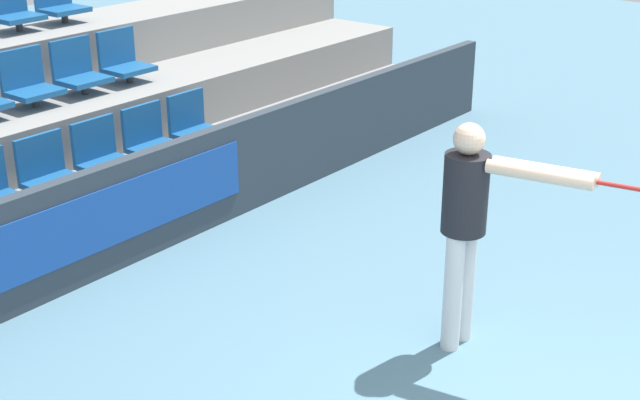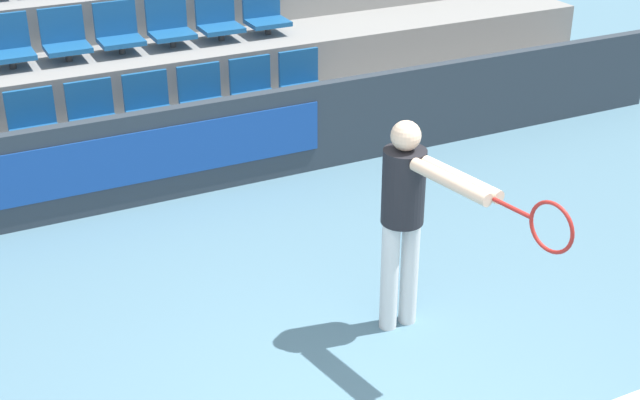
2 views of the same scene
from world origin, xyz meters
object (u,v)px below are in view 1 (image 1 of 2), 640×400
(stadium_chair_11, at_px, (29,83))
(stadium_chair_13, at_px, (124,60))
(stadium_chair_6, at_px, (194,124))
(stadium_chair_19, at_px, (13,9))
(stadium_chair_4, at_px, (102,154))
(stadium_chair_20, at_px, (59,1))
(stadium_chair_3, at_px, (48,172))
(tennis_player, at_px, (477,215))
(stadium_chair_5, at_px, (150,138))
(stadium_chair_12, at_px, (78,71))

(stadium_chair_11, distance_m, stadium_chair_13, 1.11)
(stadium_chair_6, xyz_separation_m, stadium_chair_19, (-0.56, 1.95, 0.97))
(stadium_chair_4, bearing_deg, stadium_chair_20, 60.31)
(stadium_chair_3, xyz_separation_m, tennis_player, (0.81, -3.55, 0.29))
(stadium_chair_6, distance_m, stadium_chair_19, 2.25)
(stadium_chair_20, bearing_deg, stadium_chair_5, -105.91)
(stadium_chair_6, relative_size, stadium_chair_13, 1.00)
(stadium_chair_19, bearing_deg, stadium_chair_4, -105.91)
(stadium_chair_19, distance_m, stadium_chair_20, 0.56)
(stadium_chair_20, height_order, tennis_player, stadium_chair_20)
(stadium_chair_19, bearing_deg, stadium_chair_5, -90.00)
(stadium_chair_19, bearing_deg, stadium_chair_11, -119.69)
(stadium_chair_5, bearing_deg, stadium_chair_12, 90.00)
(stadium_chair_3, xyz_separation_m, stadium_chair_20, (1.67, 1.95, 0.97))
(stadium_chair_3, distance_m, stadium_chair_13, 1.99)
(stadium_chair_20, relative_size, tennis_player, 0.32)
(stadium_chair_12, distance_m, stadium_chair_13, 0.56)
(stadium_chair_3, distance_m, tennis_player, 3.66)
(stadium_chair_3, height_order, tennis_player, tennis_player)
(tennis_player, bearing_deg, stadium_chair_11, 83.35)
(stadium_chair_12, bearing_deg, stadium_chair_6, -60.31)
(stadium_chair_11, xyz_separation_m, tennis_player, (0.26, -4.53, -0.19))
(stadium_chair_5, height_order, stadium_chair_20, stadium_chair_20)
(stadium_chair_5, distance_m, stadium_chair_19, 2.18)
(stadium_chair_11, height_order, stadium_chair_13, same)
(stadium_chair_13, relative_size, tennis_player, 0.32)
(stadium_chair_3, relative_size, stadium_chair_11, 1.00)
(stadium_chair_6, height_order, stadium_chair_12, stadium_chair_12)
(stadium_chair_4, height_order, stadium_chair_12, stadium_chair_12)
(stadium_chair_12, distance_m, stadium_chair_19, 1.09)
(stadium_chair_4, bearing_deg, stadium_chair_13, 41.25)
(stadium_chair_4, bearing_deg, stadium_chair_11, 90.00)
(stadium_chair_13, distance_m, stadium_chair_20, 1.09)
(stadium_chair_12, bearing_deg, stadium_chair_13, 0.00)
(stadium_chair_4, xyz_separation_m, stadium_chair_20, (1.11, 1.95, 0.97))
(stadium_chair_6, distance_m, stadium_chair_11, 1.56)
(stadium_chair_11, distance_m, stadium_chair_20, 1.56)
(stadium_chair_13, bearing_deg, stadium_chair_12, 180.00)
(stadium_chair_4, xyz_separation_m, stadium_chair_6, (1.11, 0.00, 0.00))
(stadium_chair_3, distance_m, stadium_chair_12, 1.56)
(stadium_chair_5, relative_size, stadium_chair_12, 1.00)
(stadium_chair_5, xyz_separation_m, stadium_chair_13, (0.56, 0.98, 0.48))
(stadium_chair_5, bearing_deg, stadium_chair_4, 180.00)
(stadium_chair_13, bearing_deg, stadium_chair_5, -119.69)
(stadium_chair_20, bearing_deg, stadium_chair_4, -119.69)
(stadium_chair_13, bearing_deg, tennis_player, -100.68)
(stadium_chair_4, xyz_separation_m, stadium_chair_12, (0.56, 0.98, 0.48))
(stadium_chair_20, bearing_deg, stadium_chair_12, -119.69)
(stadium_chair_13, height_order, stadium_chair_19, stadium_chair_19)
(stadium_chair_5, relative_size, stadium_chair_20, 1.00)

